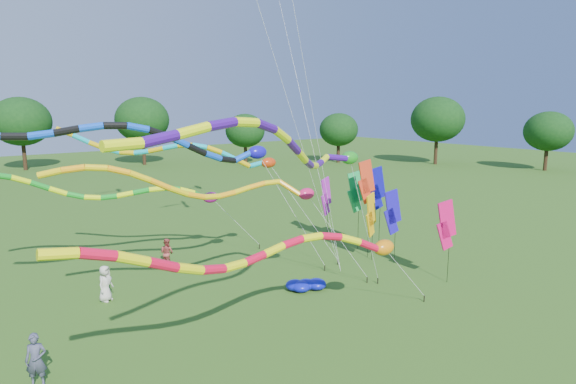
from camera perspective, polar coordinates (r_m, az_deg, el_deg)
ground at (r=20.62m, az=8.98°, el=-14.45°), size 160.00×160.00×0.00m
tree_ring at (r=19.90m, az=19.74°, el=1.06°), size 117.91×121.17×9.63m
tube_kite_red at (r=16.16m, az=0.60°, el=-6.97°), size 14.92×1.52×6.05m
tube_kite_orange at (r=19.39m, az=-7.62°, el=0.57°), size 13.48×2.15×7.14m
tube_kite_purple at (r=14.83m, az=1.48°, el=4.82°), size 14.10×6.07×8.92m
tube_kite_blue at (r=19.89m, az=-14.02°, el=5.54°), size 15.33×1.58×8.60m
tube_kite_cyan at (r=23.92m, az=-10.96°, el=4.48°), size 12.12×6.09×8.05m
tube_kite_green at (r=26.10m, az=-17.56°, el=-0.00°), size 13.78×2.19×6.23m
banner_pole_blue_a at (r=26.43m, az=12.27°, el=-2.34°), size 1.15×0.31×4.16m
banner_pole_magenta_a at (r=24.27m, az=18.25°, el=-3.75°), size 1.13×0.42×4.17m
banner_pole_green at (r=28.63m, az=8.01°, el=-0.01°), size 1.14×0.40×4.77m
banner_pole_orange at (r=26.77m, az=9.81°, el=-2.70°), size 1.13×0.41×3.89m
banner_pole_violet at (r=30.60m, az=4.53°, el=-0.52°), size 1.14×0.39×4.11m
banner_pole_blue_b at (r=27.72m, az=10.54°, el=0.42°), size 1.16×0.25×5.17m
banner_pole_red at (r=26.96m, az=9.26°, el=1.16°), size 1.16×0.28×5.64m
blue_nylon_heap at (r=23.07m, az=1.82°, el=-10.92°), size 1.63×1.80×0.52m
person_a at (r=23.07m, az=-20.84°, el=-10.09°), size 0.95×0.89×1.63m
person_b at (r=17.46m, az=-27.70°, el=-17.24°), size 0.75×0.65×1.73m
person_c at (r=26.65m, az=-14.16°, el=-7.01°), size 0.90×0.97×1.59m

